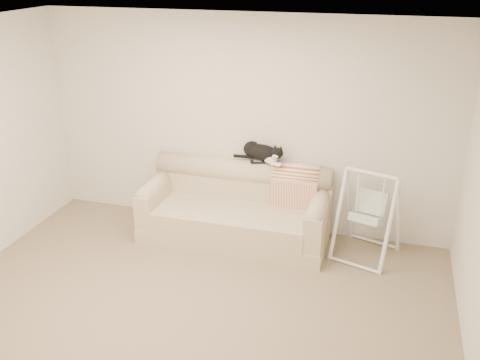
% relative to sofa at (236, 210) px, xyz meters
% --- Properties ---
extents(ground_plane, '(5.00, 5.00, 0.00)m').
position_rel_sofa_xyz_m(ground_plane, '(-0.02, -1.62, -0.35)').
color(ground_plane, '#7A6753').
rests_on(ground_plane, ground).
extents(room_shell, '(5.04, 4.04, 2.60)m').
position_rel_sofa_xyz_m(room_shell, '(-0.02, -1.62, 1.18)').
color(room_shell, beige).
rests_on(room_shell, ground).
extents(sofa, '(2.20, 0.93, 0.90)m').
position_rel_sofa_xyz_m(sofa, '(0.00, 0.00, 0.00)').
color(sofa, '#C3AF88').
rests_on(sofa, ground).
extents(remote_a, '(0.19, 0.09, 0.03)m').
position_rel_sofa_xyz_m(remote_a, '(0.20, 0.22, 0.56)').
color(remote_a, black).
rests_on(remote_a, sofa).
extents(remote_b, '(0.18, 0.11, 0.02)m').
position_rel_sofa_xyz_m(remote_b, '(0.41, 0.21, 0.56)').
color(remote_b, black).
rests_on(remote_b, sofa).
extents(tuxedo_cat, '(0.64, 0.39, 0.25)m').
position_rel_sofa_xyz_m(tuxedo_cat, '(0.24, 0.26, 0.67)').
color(tuxedo_cat, black).
rests_on(tuxedo_cat, sofa).
extents(throw_blanket, '(0.55, 0.38, 0.58)m').
position_rel_sofa_xyz_m(throw_blanket, '(0.67, 0.23, 0.37)').
color(throw_blanket, '#BA4E1C').
rests_on(throw_blanket, sofa).
extents(baby_swing, '(0.79, 0.82, 1.03)m').
position_rel_sofa_xyz_m(baby_swing, '(1.53, -0.01, 0.16)').
color(baby_swing, white).
rests_on(baby_swing, ground).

